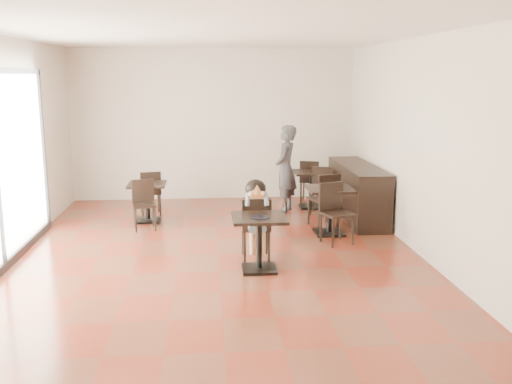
{
  "coord_description": "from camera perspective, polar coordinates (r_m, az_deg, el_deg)",
  "views": [
    {
      "loc": [
        -0.14,
        -8.24,
        2.64
      ],
      "look_at": [
        0.55,
        -0.28,
        1.0
      ],
      "focal_mm": 40.0,
      "sensor_mm": 36.0,
      "label": 1
    }
  ],
  "objects": [
    {
      "name": "cafe_table_left",
      "position": [
        10.61,
        -10.79,
        -1.03
      ],
      "size": [
        0.79,
        0.79,
        0.71
      ],
      "primitive_type": null,
      "rotation": [
        0.0,
        0.0,
        0.19
      ],
      "color": "black",
      "rests_on": "floor"
    },
    {
      "name": "cafe_table_back",
      "position": [
        11.58,
        5.54,
        0.25
      ],
      "size": [
        0.9,
        0.9,
        0.74
      ],
      "primitive_type": null,
      "rotation": [
        0.0,
        0.0,
        -0.35
      ],
      "color": "black",
      "rests_on": "floor"
    },
    {
      "name": "chair_left_b",
      "position": [
        10.06,
        -11.11,
        -1.32
      ],
      "size": [
        0.45,
        0.45,
        0.86
      ],
      "primitive_type": null,
      "rotation": [
        0.0,
        0.0,
        0.19
      ],
      "color": "black",
      "rests_on": "floor"
    },
    {
      "name": "child",
      "position": [
        8.29,
        -0.03,
        -2.77
      ],
      "size": [
        0.41,
        0.58,
        1.16
      ],
      "primitive_type": null,
      "color": "slate",
      "rests_on": "child_chair"
    },
    {
      "name": "ceiling",
      "position": [
        8.26,
        -4.11,
        15.47
      ],
      "size": [
        6.0,
        8.0,
        0.01
      ],
      "primitive_type": "cube",
      "color": "white",
      "rests_on": "floor"
    },
    {
      "name": "wall_right",
      "position": [
        8.87,
        15.86,
        4.44
      ],
      "size": [
        0.01,
        8.0,
        3.2
      ],
      "primitive_type": "cube",
      "color": "beige",
      "rests_on": "floor"
    },
    {
      "name": "child_chair",
      "position": [
        8.32,
        -0.03,
        -3.57
      ],
      "size": [
        0.41,
        0.41,
        0.92
      ],
      "primitive_type": null,
      "rotation": [
        0.0,
        0.0,
        3.14
      ],
      "color": "black",
      "rests_on": "floor"
    },
    {
      "name": "service_counter",
      "position": [
        10.82,
        10.1,
        0.02
      ],
      "size": [
        0.6,
        2.4,
        1.0
      ],
      "primitive_type": "cube",
      "color": "black",
      "rests_on": "floor"
    },
    {
      "name": "wall_front",
      "position": [
        4.36,
        -2.98,
        -2.19
      ],
      "size": [
        6.0,
        0.01,
        3.2
      ],
      "primitive_type": "cube",
      "color": "beige",
      "rests_on": "floor"
    },
    {
      "name": "plate",
      "position": [
        7.62,
        0.39,
        -2.57
      ],
      "size": [
        0.26,
        0.26,
        0.02
      ],
      "primitive_type": "cylinder",
      "color": "black",
      "rests_on": "child_table"
    },
    {
      "name": "child_table",
      "position": [
        7.82,
        0.32,
        -5.17
      ],
      "size": [
        0.73,
        0.73,
        0.77
      ],
      "primitive_type": null,
      "color": "black",
      "rests_on": "floor"
    },
    {
      "name": "chair_left_a",
      "position": [
        11.13,
        -10.52,
        -0.05
      ],
      "size": [
        0.45,
        0.45,
        0.86
      ],
      "primitive_type": null,
      "rotation": [
        0.0,
        0.0,
        3.33
      ],
      "color": "black",
      "rests_on": "floor"
    },
    {
      "name": "floor",
      "position": [
        8.65,
        -3.81,
        -6.19
      ],
      "size": [
        6.0,
        8.0,
        0.01
      ],
      "primitive_type": "cube",
      "color": "maroon",
      "rests_on": "ground"
    },
    {
      "name": "chair_back_b",
      "position": [
        11.05,
        6.48,
        0.08
      ],
      "size": [
        0.51,
        0.51,
        0.89
      ],
      "primitive_type": null,
      "rotation": [
        0.0,
        0.0,
        -0.35
      ],
      "color": "black",
      "rests_on": "floor"
    },
    {
      "name": "cafe_table_mid",
      "position": [
        9.67,
        7.37,
        -1.89
      ],
      "size": [
        0.96,
        0.96,
        0.8
      ],
      "primitive_type": null,
      "rotation": [
        0.0,
        0.0,
        0.33
      ],
      "color": "black",
      "rests_on": "floor"
    },
    {
      "name": "chair_back_a",
      "position": [
        12.11,
        5.47,
        1.12
      ],
      "size": [
        0.51,
        0.51,
        0.89
      ],
      "primitive_type": null,
      "rotation": [
        0.0,
        0.0,
        2.8
      ],
      "color": "black",
      "rests_on": "floor"
    },
    {
      "name": "chair_mid_b",
      "position": [
        9.13,
        8.11,
        -2.2
      ],
      "size": [
        0.55,
        0.55,
        0.96
      ],
      "primitive_type": null,
      "rotation": [
        0.0,
        0.0,
        0.33
      ],
      "color": "black",
      "rests_on": "floor"
    },
    {
      "name": "wall_left",
      "position": [
        8.78,
        -23.97,
        3.8
      ],
      "size": [
        0.01,
        8.0,
        3.2
      ],
      "primitive_type": "cube",
      "color": "beige",
      "rests_on": "floor"
    },
    {
      "name": "chair_mid_a",
      "position": [
        10.18,
        6.73,
        -0.73
      ],
      "size": [
        0.55,
        0.55,
        0.96
      ],
      "primitive_type": null,
      "rotation": [
        0.0,
        0.0,
        3.48
      ],
      "color": "black",
      "rests_on": "floor"
    },
    {
      "name": "pizza_slice",
      "position": [
        8.01,
        0.09,
        -0.17
      ],
      "size": [
        0.27,
        0.21,
        0.06
      ],
      "primitive_type": null,
      "color": "#CFBF62",
      "rests_on": "child"
    },
    {
      "name": "wall_back",
      "position": [
        12.28,
        -4.3,
        6.71
      ],
      "size": [
        6.0,
        0.01,
        3.2
      ],
      "primitive_type": "cube",
      "color": "beige",
      "rests_on": "floor"
    },
    {
      "name": "adult_patron",
      "position": [
        11.12,
        2.99,
        2.32
      ],
      "size": [
        0.59,
        0.72,
        1.7
      ],
      "primitive_type": "imported",
      "rotation": [
        0.0,
        0.0,
        -1.92
      ],
      "color": "#3B3B41",
      "rests_on": "floor"
    }
  ]
}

